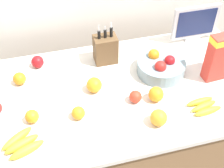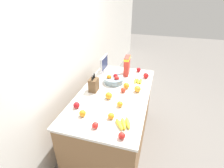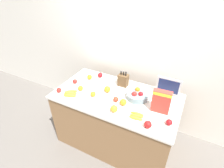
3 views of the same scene
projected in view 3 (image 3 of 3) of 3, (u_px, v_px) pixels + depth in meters
The scene contains 21 objects.
ground_plane at pixel (116, 139), 2.82m from camera, with size 14.00×14.00×0.00m, color slate.
wall_back at pixel (136, 50), 2.60m from camera, with size 9.00×0.06×2.60m.
counter at pixel (116, 120), 2.58m from camera, with size 1.66×0.89×0.89m.
knife_block at pixel (123, 80), 2.49m from camera, with size 0.14×0.10×0.27m.
small_monitor at pixel (168, 86), 2.28m from camera, with size 0.31×0.03×0.25m.
cereal_box at pixel (161, 101), 1.99m from camera, with size 0.22×0.09×0.29m.
fruit_bowl at pixel (137, 95), 2.27m from camera, with size 0.28×0.28×0.12m.
banana_bunch_left at pixel (70, 93), 2.34m from camera, with size 0.21×0.20×0.04m.
banana_bunch_right at pixel (137, 116), 1.99m from camera, with size 0.17×0.12×0.04m.
apple_front at pixel (116, 99), 2.21m from camera, with size 0.07×0.07×0.07m, color red.
apple_rightmost at pixel (148, 124), 1.85m from camera, with size 0.08×0.08×0.08m, color red.
apple_by_knife_block at pixel (75, 81), 2.57m from camera, with size 0.07×0.07×0.07m, color red.
apple_middle at pixel (100, 75), 2.72m from camera, with size 0.08×0.08×0.08m, color #A31419.
apple_near_bananas at pixel (169, 122), 1.88m from camera, with size 0.07×0.07×0.07m, color #A31419.
apple_leftmost at pixel (59, 90), 2.38m from camera, with size 0.07×0.07×0.07m, color red.
orange_near_bowl at pixel (114, 109), 2.05m from camera, with size 0.09×0.09×0.09m, color orange.
orange_back_center at pixel (123, 102), 2.16m from camera, with size 0.08×0.08×0.08m, color orange.
orange_front_left at pixel (90, 77), 2.67m from camera, with size 0.07×0.07×0.07m, color orange.
orange_by_cereal at pixel (93, 94), 2.31m from camera, with size 0.07×0.07×0.07m, color orange.
orange_mid_left at pixel (107, 89), 2.39m from camera, with size 0.09×0.09×0.09m, color orange.
orange_front_center at pixel (80, 88), 2.42m from camera, with size 0.07×0.07×0.07m, color orange.
Camera 3 is at (0.79, -1.68, 2.30)m, focal length 28.00 mm.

